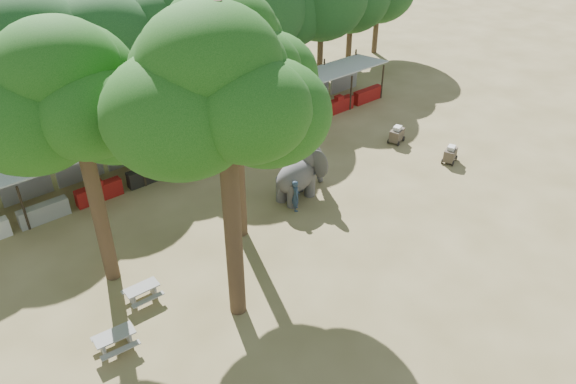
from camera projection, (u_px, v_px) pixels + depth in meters
ground at (379, 272)px, 24.16m from camera, size 100.00×100.00×0.00m
vendor_stalls at (205, 133)px, 32.49m from camera, size 28.00×2.99×2.80m
yard_tree_left at (67, 97)px, 19.51m from camera, size 7.10×6.90×11.02m
yard_tree_center at (217, 93)px, 17.30m from camera, size 7.10×6.90×12.04m
yard_tree_back at (226, 58)px, 21.85m from camera, size 7.10×6.90×11.36m
backdrop_trees at (153, 38)px, 33.47m from camera, size 46.46×5.95×8.33m
elephant at (301, 173)px, 28.53m from camera, size 3.53×2.65×2.64m
handler at (296, 196)px, 27.63m from camera, size 0.66×0.72×1.68m
picnic_table_near at (115, 339)px, 20.36m from camera, size 1.56×1.42×0.73m
picnic_table_far at (142, 292)px, 22.51m from camera, size 1.38×1.25×0.68m
cart_front at (450, 154)px, 31.83m from camera, size 1.21×1.02×1.01m
cart_back at (397, 134)px, 33.81m from camera, size 1.25×1.01×1.06m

